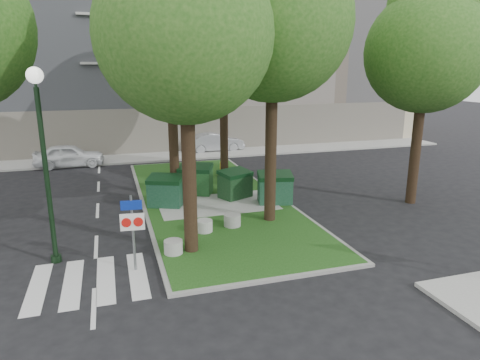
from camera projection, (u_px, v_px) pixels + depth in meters
name	position (u px, v px, depth m)	size (l,w,h in m)	color
ground	(261.00, 282.00, 12.12)	(120.00, 120.00, 0.00)	black
median_island	(212.00, 199.00, 19.64)	(6.00, 16.00, 0.12)	#1D4614
median_kerb	(212.00, 199.00, 19.64)	(6.30, 16.30, 0.10)	gray
building_sidewalk	(168.00, 156.00, 29.20)	(42.00, 3.00, 0.12)	#999993
zebra_crossing	(122.00, 276.00, 12.43)	(5.00, 3.00, 0.01)	silver
apartment_building	(151.00, 41.00, 34.12)	(41.00, 12.00, 16.00)	#BFB08F
tree_median_near_left	(187.00, 16.00, 12.23)	(5.20, 5.20, 10.53)	black
tree_median_near_right	(275.00, 6.00, 14.91)	(5.60, 5.60, 11.46)	black
tree_median_mid	(171.00, 42.00, 18.46)	(4.80, 4.80, 9.99)	black
tree_median_far	(224.00, 19.00, 21.81)	(5.80, 5.80, 11.93)	black
tree_street_right	(428.00, 41.00, 17.63)	(5.00, 5.00, 10.06)	black
dumpster_a	(166.00, 191.00, 18.34)	(1.73, 1.51, 1.35)	#0E3621
dumpster_b	(196.00, 180.00, 20.11)	(1.83, 1.60, 1.42)	#134317
dumpster_c	(235.00, 184.00, 19.52)	(1.69, 1.49, 1.31)	black
dumpster_d	(275.00, 188.00, 18.76)	(1.69, 1.36, 1.38)	#123C25
bollard_left	(173.00, 247.00, 13.67)	(0.60, 0.60, 0.43)	#A09F9B
bollard_right	(232.00, 220.00, 16.05)	(0.63, 0.63, 0.45)	gray
bollard_mid	(204.00, 226.00, 15.50)	(0.60, 0.60, 0.43)	#ACADA8
litter_bin	(223.00, 168.00, 23.90)	(0.40, 0.40, 0.70)	gold
street_lamp	(43.00, 144.00, 12.46)	(0.47, 0.47, 5.92)	black
traffic_sign_pole	(132.00, 223.00, 12.45)	(0.70, 0.11, 2.34)	slate
car_white	(69.00, 155.00, 26.19)	(1.65, 4.10, 1.40)	white
car_silver	(214.00, 142.00, 30.96)	(1.47, 4.21, 1.39)	#A2A4AA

